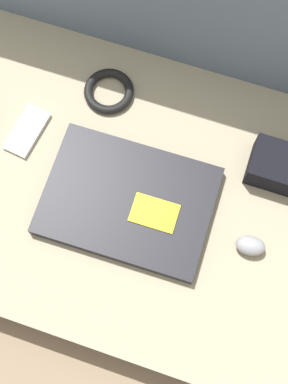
# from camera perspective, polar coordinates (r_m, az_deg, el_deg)

# --- Properties ---
(ground_plane) EXTENTS (8.00, 8.00, 0.00)m
(ground_plane) POSITION_cam_1_polar(r_m,az_deg,el_deg) (1.18, 0.00, -1.88)
(ground_plane) COLOR #7A6651
(couch_seat) EXTENTS (1.11, 0.63, 0.11)m
(couch_seat) POSITION_cam_1_polar(r_m,az_deg,el_deg) (1.13, 0.00, -1.13)
(couch_seat) COLOR gray
(couch_seat) RESTS_ON ground_plane
(laptop) EXTENTS (0.33, 0.24, 0.03)m
(laptop) POSITION_cam_1_polar(r_m,az_deg,el_deg) (1.06, -1.68, -0.97)
(laptop) COLOR black
(laptop) RESTS_ON couch_seat
(computer_mouse) EXTENTS (0.06, 0.04, 0.04)m
(computer_mouse) POSITION_cam_1_polar(r_m,az_deg,el_deg) (1.05, 11.29, -5.64)
(computer_mouse) COLOR gray
(computer_mouse) RESTS_ON couch_seat
(phone_black) EXTENTS (0.07, 0.12, 0.01)m
(phone_black) POSITION_cam_1_polar(r_m,az_deg,el_deg) (1.14, -12.36, 6.35)
(phone_black) COLOR silver
(phone_black) RESTS_ON couch_seat
(camera_pouch) EXTENTS (0.12, 0.09, 0.06)m
(camera_pouch) POSITION_cam_1_polar(r_m,az_deg,el_deg) (1.09, 14.37, 2.56)
(camera_pouch) COLOR black
(camera_pouch) RESTS_ON couch_seat
(cable_coil) EXTENTS (0.11, 0.11, 0.02)m
(cable_coil) POSITION_cam_1_polar(r_m,az_deg,el_deg) (1.16, -3.77, 10.68)
(cable_coil) COLOR black
(cable_coil) RESTS_ON couch_seat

